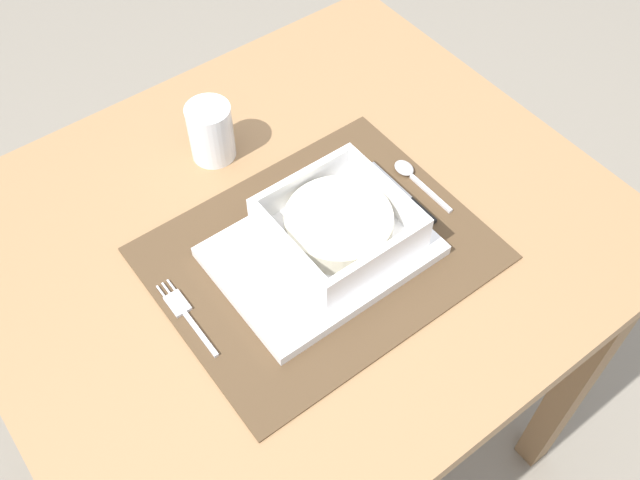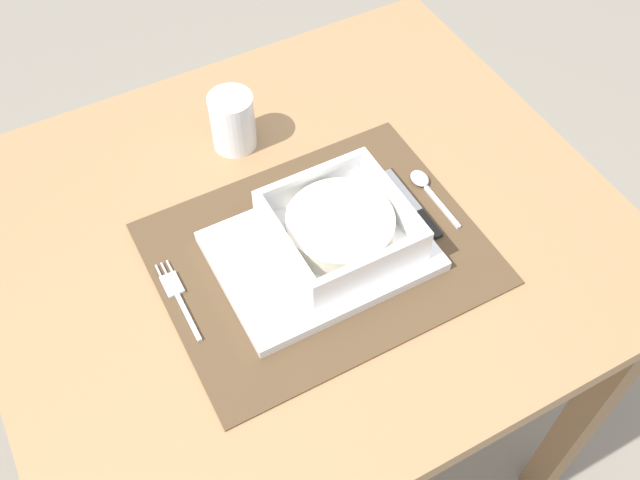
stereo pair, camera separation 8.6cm
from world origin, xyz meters
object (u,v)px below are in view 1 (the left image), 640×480
drinking_glass (211,134)px  porridge_bowl (339,226)px  fork (184,312)px  butter_knife (405,197)px  spoon (410,173)px  dining_table (297,276)px

drinking_glass → porridge_bowl: bearing=-80.1°
porridge_bowl → fork: bearing=172.3°
drinking_glass → butter_knife: bearing=-54.9°
spoon → drinking_glass: (-0.20, 0.21, 0.03)m
porridge_bowl → drinking_glass: 0.25m
fork → porridge_bowl: bearing=-8.3°
fork → dining_table: bearing=8.2°
porridge_bowl → spoon: 0.16m
drinking_glass → spoon: bearing=-46.3°
porridge_bowl → dining_table: bearing=116.2°
dining_table → fork: 0.23m
spoon → butter_knife: size_ratio=0.84×
porridge_bowl → butter_knife: bearing=2.8°
fork → spoon: (0.38, 0.00, 0.00)m
butter_knife → dining_table: bearing=161.7°
dining_table → butter_knife: size_ratio=6.25×
porridge_bowl → fork: (-0.22, 0.03, -0.04)m
fork → butter_knife: 0.35m
butter_knife → drinking_glass: (-0.17, 0.24, 0.04)m
porridge_bowl → butter_knife: (0.12, 0.01, -0.04)m
butter_knife → drinking_glass: size_ratio=1.53×
dining_table → spoon: size_ratio=7.45×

